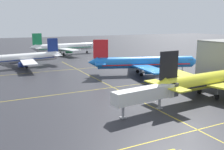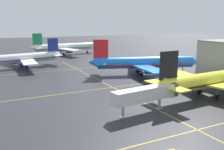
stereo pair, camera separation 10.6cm
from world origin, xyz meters
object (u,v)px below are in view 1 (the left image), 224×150
(jet_bridge, at_px, (151,93))
(airliner_second_row, at_px, (144,63))
(airliner_front_gate, at_px, (213,80))
(airliner_third_row, at_px, (20,58))
(airliner_far_left_stand, at_px, (64,47))

(jet_bridge, bearing_deg, airliner_second_row, 58.12)
(airliner_front_gate, bearing_deg, airliner_second_row, 91.25)
(jet_bridge, bearing_deg, airliner_third_row, 104.94)
(airliner_second_row, xyz_separation_m, jet_bridge, (-20.43, -32.86, -0.34))
(airliner_second_row, bearing_deg, jet_bridge, -121.88)
(airliner_third_row, xyz_separation_m, jet_bridge, (17.97, -67.36, 0.01))
(airliner_far_left_stand, relative_size, jet_bridge, 2.51)
(airliner_second_row, height_order, jet_bridge, airliner_second_row)
(airliner_second_row, distance_m, airliner_third_row, 51.62)
(airliner_second_row, bearing_deg, airliner_far_left_stand, 97.58)
(airliner_front_gate, height_order, airliner_second_row, airliner_second_row)
(airliner_second_row, bearing_deg, airliner_third_row, 138.06)
(airliner_front_gate, relative_size, airliner_second_row, 1.00)
(airliner_second_row, relative_size, airliner_third_row, 1.06)
(airliner_front_gate, xyz_separation_m, airliner_second_row, (-0.67, 30.60, 0.11))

